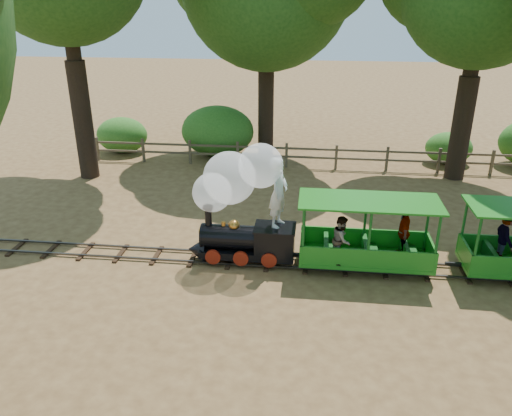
# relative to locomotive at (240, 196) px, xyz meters

# --- Properties ---
(ground) EXTENTS (90.00, 90.00, 0.00)m
(ground) POSITION_rel_locomotive_xyz_m (1.72, -0.08, -1.83)
(ground) COLOR olive
(ground) RESTS_ON ground
(track) EXTENTS (22.00, 1.00, 0.10)m
(track) POSITION_rel_locomotive_xyz_m (1.72, -0.08, -1.76)
(track) COLOR #3F3D3A
(track) RESTS_ON ground
(locomotive) EXTENTS (2.83, 1.33, 3.26)m
(locomotive) POSITION_rel_locomotive_xyz_m (0.00, 0.00, 0.00)
(locomotive) COLOR black
(locomotive) RESTS_ON ground
(carriage_front) EXTENTS (3.44, 1.41, 1.79)m
(carriage_front) POSITION_rel_locomotive_xyz_m (3.25, -0.12, -1.03)
(carriage_front) COLOR #1D7A1A
(carriage_front) RESTS_ON track
(fence) EXTENTS (18.10, 0.10, 1.00)m
(fence) POSITION_rel_locomotive_xyz_m (1.72, 7.92, -1.25)
(fence) COLOR brown
(fence) RESTS_ON ground
(shrub_west) EXTENTS (2.26, 1.74, 1.56)m
(shrub_west) POSITION_rel_locomotive_xyz_m (-6.66, 9.22, -1.04)
(shrub_west) COLOR #2D6B1E
(shrub_west) RESTS_ON ground
(shrub_mid_w) EXTENTS (3.14, 2.41, 2.17)m
(shrub_mid_w) POSITION_rel_locomotive_xyz_m (-2.35, 9.22, -0.74)
(shrub_mid_w) COLOR #2D6B1E
(shrub_mid_w) RESTS_ON ground
(shrub_mid_e) EXTENTS (1.90, 1.46, 1.32)m
(shrub_mid_e) POSITION_rel_locomotive_xyz_m (7.37, 9.22, -1.17)
(shrub_mid_e) COLOR #2D6B1E
(shrub_mid_e) RESTS_ON ground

